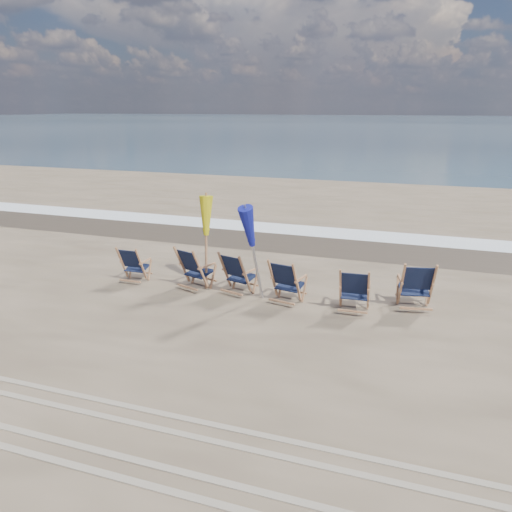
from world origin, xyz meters
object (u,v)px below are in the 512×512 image
Objects in this scene: beach_chair_2 at (245,276)px; umbrella_blue at (255,225)px; beach_chair_5 at (432,287)px; umbrella_yellow at (205,221)px; beach_chair_1 at (200,271)px; beach_chair_4 at (368,292)px; beach_chair_0 at (141,266)px; beach_chair_3 at (297,284)px.

umbrella_blue reaches higher than beach_chair_2.
umbrella_yellow is (-4.72, -0.14, 0.99)m from beach_chair_5.
beach_chair_4 is at bearing -162.53° from beach_chair_1.
beach_chair_0 is 0.92× the size of beach_chair_3.
beach_chair_1 is at bearing -4.61° from beach_chair_4.
beach_chair_1 is 1.08m from umbrella_yellow.
beach_chair_5 reaches higher than beach_chair_3.
beach_chair_5 is 0.51× the size of umbrella_yellow.
beach_chair_1 is 3.55m from beach_chair_4.
beach_chair_0 is at bearing 16.16° from beach_chair_1.
beach_chair_1 is 1.03× the size of beach_chair_3.
umbrella_blue reaches higher than beach_chair_0.
beach_chair_4 is at bearing 14.85° from beach_chair_5.
beach_chair_4 is at bearing 177.49° from beach_chair_0.
beach_chair_5 is (4.70, 0.51, 0.02)m from beach_chair_1.
beach_chair_2 is at bearing -4.18° from beach_chair_5.
beach_chair_3 is at bearing -12.17° from umbrella_yellow.
beach_chair_5 is (3.70, 0.47, 0.04)m from beach_chair_2.
beach_chair_1 is 1.76m from umbrella_blue.
umbrella_blue is at bearing 173.57° from beach_chair_0.
umbrella_blue is (1.33, -0.57, 0.14)m from umbrella_yellow.
beach_chair_4 is 2.54m from umbrella_blue.
umbrella_yellow is at bearing -68.98° from beach_chair_1.
beach_chair_3 is 1.40m from beach_chair_4.
beach_chair_3 is at bearing 1.95° from beach_chair_5.
beach_chair_2 is at bearing -17.88° from umbrella_yellow.
beach_chair_5 is (2.55, 0.60, 0.04)m from beach_chair_3.
beach_chair_1 reaches higher than beach_chair_4.
umbrella_yellow is (-1.02, 0.33, 1.03)m from beach_chair_2.
beach_chair_2 reaches higher than beach_chair_4.
beach_chair_2 is at bearing -5.89° from beach_chair_4.
beach_chair_3 is 0.93× the size of beach_chair_5.
beach_chair_2 is at bearing -159.27° from beach_chair_1.
umbrella_blue reaches higher than beach_chair_4.
beach_chair_5 is at bearing 11.76° from umbrella_blue.
beach_chair_5 is at bearing -155.40° from beach_chair_1.
beach_chair_1 is 0.46× the size of umbrella_blue.
beach_chair_1 reaches higher than beach_chair_0.
beach_chair_0 is 0.89× the size of beach_chair_1.
beach_chair_2 is 1.49m from umbrella_yellow.
beach_chair_0 is 0.44× the size of umbrella_yellow.
beach_chair_3 is 0.44× the size of umbrella_blue.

